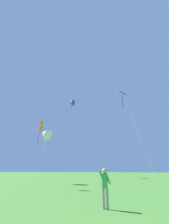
{
  "coord_description": "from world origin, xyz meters",
  "views": [
    {
      "loc": [
        -0.97,
        -3.6,
        1.62
      ],
      "look_at": [
        -9.77,
        21.02,
        10.61
      ],
      "focal_mm": 27.43,
      "sensor_mm": 36.0,
      "label": 1
    }
  ],
  "objects_px": {
    "kite_orange_box": "(40,126)",
    "person_near_tree": "(105,184)",
    "kite_purple_streamer": "(123,96)",
    "kite_blue_delta": "(71,103)",
    "kite_white_distant": "(45,134)"
  },
  "relations": [
    {
      "from": "kite_purple_streamer",
      "to": "kite_orange_box",
      "type": "relative_size",
      "value": 1.43
    },
    {
      "from": "kite_white_distant",
      "to": "kite_orange_box",
      "type": "bearing_deg",
      "value": -61.9
    },
    {
      "from": "kite_blue_delta",
      "to": "person_near_tree",
      "type": "bearing_deg",
      "value": -63.32
    },
    {
      "from": "kite_blue_delta",
      "to": "kite_purple_streamer",
      "type": "bearing_deg",
      "value": -47.34
    },
    {
      "from": "kite_blue_delta",
      "to": "person_near_tree",
      "type": "height_order",
      "value": "kite_blue_delta"
    },
    {
      "from": "kite_white_distant",
      "to": "kite_orange_box",
      "type": "relative_size",
      "value": 0.96
    },
    {
      "from": "kite_white_distant",
      "to": "kite_orange_box",
      "type": "distance_m",
      "value": 7.01
    },
    {
      "from": "kite_white_distant",
      "to": "person_near_tree",
      "type": "bearing_deg",
      "value": -48.31
    },
    {
      "from": "kite_purple_streamer",
      "to": "kite_white_distant",
      "type": "distance_m",
      "value": 13.83
    },
    {
      "from": "kite_purple_streamer",
      "to": "kite_orange_box",
      "type": "height_order",
      "value": "kite_purple_streamer"
    },
    {
      "from": "kite_purple_streamer",
      "to": "person_near_tree",
      "type": "relative_size",
      "value": 8.44
    },
    {
      "from": "person_near_tree",
      "to": "kite_blue_delta",
      "type": "bearing_deg",
      "value": 116.68
    },
    {
      "from": "kite_orange_box",
      "to": "person_near_tree",
      "type": "xyz_separation_m",
      "value": [
        9.09,
        -7.73,
        -5.41
      ]
    },
    {
      "from": "kite_orange_box",
      "to": "person_near_tree",
      "type": "distance_m",
      "value": 13.1
    },
    {
      "from": "kite_blue_delta",
      "to": "kite_orange_box",
      "type": "bearing_deg",
      "value": -71.77
    }
  ]
}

